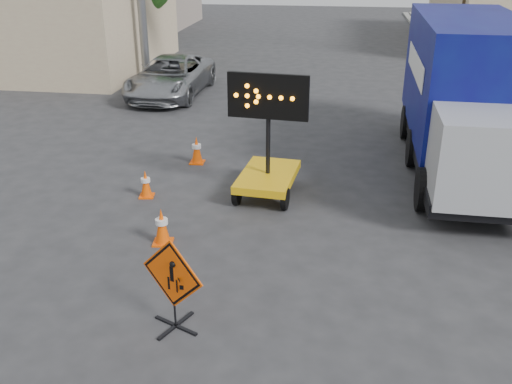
% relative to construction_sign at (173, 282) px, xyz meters
% --- Properties ---
extents(ground, '(100.00, 100.00, 0.00)m').
position_rel_construction_sign_xyz_m(ground, '(0.20, -0.69, -0.85)').
color(ground, '#2D2D30').
rests_on(ground, ground).
extents(curb_right, '(0.40, 60.00, 0.12)m').
position_rel_construction_sign_xyz_m(curb_right, '(7.40, 14.31, -0.79)').
color(curb_right, gray).
rests_on(curb_right, ground).
extents(storefront_left_near, '(14.00, 10.00, 4.00)m').
position_rel_construction_sign_xyz_m(storefront_left_near, '(-13.80, 19.31, 1.15)').
color(storefront_left_near, '#C4B38E').
rests_on(storefront_left_near, ground).
extents(construction_sign, '(1.11, 0.80, 1.61)m').
position_rel_construction_sign_xyz_m(construction_sign, '(0.00, 0.00, 0.00)').
color(construction_sign, black).
rests_on(construction_sign, ground).
extents(arrow_board, '(1.91, 2.22, 3.02)m').
position_rel_construction_sign_xyz_m(arrow_board, '(0.78, 5.46, -0.18)').
color(arrow_board, '#EDB10D').
rests_on(arrow_board, ground).
extents(pickup_truck, '(2.66, 5.56, 1.53)m').
position_rel_construction_sign_xyz_m(pickup_truck, '(-4.33, 14.56, -0.09)').
color(pickup_truck, '#9FA2A6').
rests_on(pickup_truck, ground).
extents(box_truck, '(2.78, 8.38, 3.96)m').
position_rel_construction_sign_xyz_m(box_truck, '(5.68, 7.96, 0.95)').
color(box_truck, black).
rests_on(box_truck, ground).
extents(cone_a, '(0.45, 0.45, 0.79)m').
position_rel_construction_sign_xyz_m(cone_a, '(-1.04, 2.68, -0.46)').
color(cone_a, '#FF5205').
rests_on(cone_a, ground).
extents(cone_b, '(0.40, 0.40, 0.69)m').
position_rel_construction_sign_xyz_m(cone_b, '(-2.13, 4.88, -0.51)').
color(cone_b, '#FF5205').
rests_on(cone_b, ground).
extents(cone_c, '(0.41, 0.41, 0.78)m').
position_rel_construction_sign_xyz_m(cone_c, '(-1.47, 7.32, -0.46)').
color(cone_c, '#FF5205').
rests_on(cone_c, ground).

